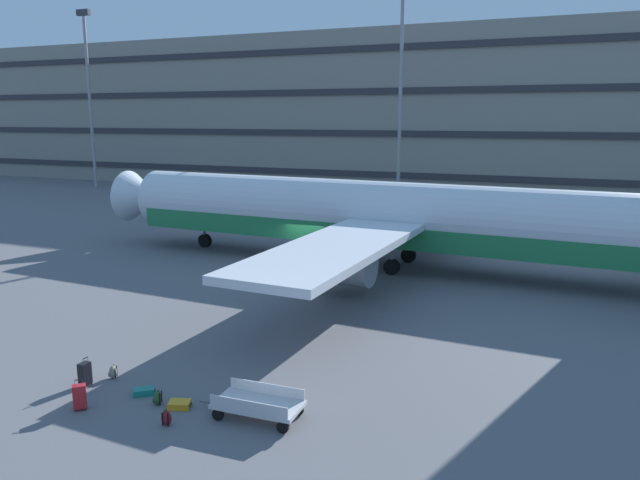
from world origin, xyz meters
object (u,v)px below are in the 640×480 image
Objects in this scene: suitcase_navy at (180,404)px; backpack_upright at (167,418)px; suitcase_small at (80,397)px; airliner at (387,217)px; backpack_purple at (113,372)px; baggage_cart at (258,404)px; backpack_black at (157,398)px; suitcase_red at (85,374)px; suitcase_silver at (144,391)px.

suitcase_navy is 1.50× the size of backpack_upright.
suitcase_small is 3.03m from backpack_upright.
suitcase_navy is (-0.79, -19.57, -2.89)m from airliner.
backpack_upright is at bearing -91.36° from airliner.
backpack_purple is 0.15× the size of baggage_cart.
baggage_cart is (1.73, -19.21, -2.57)m from airliner.
backpack_black is 3.32m from baggage_cart.
suitcase_small is 1.93× the size of backpack_black.
airliner is 76.62× the size of backpack_upright.
suitcase_red is at bearing 176.42° from backpack_black.
suitcase_navy is at bearing -1.52° from suitcase_red.
suitcase_navy is at bearing -92.31° from airliner.
backpack_upright reaches higher than backpack_purple.
suitcase_navy is 1.61m from suitcase_silver.
baggage_cart is (6.32, 0.26, 0.00)m from suitcase_red.
backpack_upright is at bearing -15.71° from suitcase_red.
suitcase_red is at bearing 164.29° from backpack_upright.
backpack_purple is at bearing 161.39° from suitcase_silver.
suitcase_small is (1.08, -1.36, -0.00)m from suitcase_red.
backpack_upright is (0.30, -1.05, 0.12)m from suitcase_navy.
baggage_cart is (5.88, -0.54, 0.21)m from backpack_purple.
suitcase_navy is at bearing -171.93° from baggage_cart.
suitcase_red reaches higher than suitcase_silver.
suitcase_small is 1.89× the size of backpack_purple.
baggage_cart reaches higher than backpack_upright.
backpack_upright is at bearing -74.16° from suitcase_navy.
suitcase_navy is at bearing 24.79° from suitcase_small.
backpack_black is 1.43m from backpack_upright.
backpack_black is (-1.55, -19.66, -2.78)m from airliner.
backpack_purple is at bearing 106.57° from suitcase_small.
suitcase_silver is (2.22, 0.20, -0.32)m from suitcase_red.
suitcase_small reaches higher than backpack_purple.
airliner is 39.55× the size of suitcase_red.
suitcase_red reaches higher than suitcase_small.
baggage_cart is at bearing 7.75° from backpack_black.
suitcase_red is 1.98× the size of backpack_purple.
suitcase_red is at bearing 178.48° from suitcase_navy.
suitcase_silver is 1.49× the size of backpack_purple.
suitcase_red is 6.33m from baggage_cart.
airliner is 19.32m from backpack_purple.
suitcase_small is at bearing -73.43° from backpack_purple.
airliner is 19.62m from suitcase_silver.
baggage_cart is at bearing 2.33° from suitcase_red.
suitcase_navy is 1.10m from backpack_upright.
airliner is 51.22× the size of suitcase_navy.
airliner is at bearing 95.16° from baggage_cart.
suitcase_navy is 0.78m from backpack_black.
backpack_upright is 2.64m from baggage_cart.
airliner reaches higher than backpack_upright.
suitcase_small is 1.23× the size of suitcase_navy.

